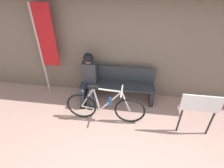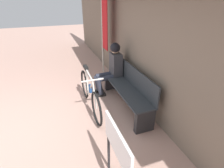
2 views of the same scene
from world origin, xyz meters
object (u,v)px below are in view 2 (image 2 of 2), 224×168
Objects in this scene: bicycle at (90,93)px; person_seated at (112,65)px; banner_pole at (104,27)px; signboard at (117,148)px; park_bench_near at (128,89)px.

bicycle is 1.38× the size of person_seated.
banner_pole is 2.38× the size of signboard.
person_seated is 1.23m from banner_pole.
person_seated is 1.30× the size of signboard.
park_bench_near is 1.87m from signboard.
banner_pole is at bearing 171.84° from person_seated.
person_seated reaches higher than bicycle.
banner_pole is at bearing 178.99° from park_bench_near.
park_bench_near is 1.05× the size of bicycle.
bicycle is at bearing 176.64° from signboard.
signboard is (1.62, -0.89, 0.27)m from park_bench_near.
bicycle reaches higher than park_bench_near.
signboard is at bearing -3.36° from bicycle.
park_bench_near is at bearing 9.63° from person_seated.
person_seated reaches higher than park_bench_near.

